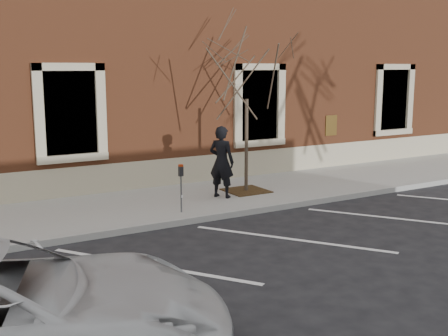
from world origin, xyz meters
TOP-DOWN VIEW (x-y plane):
  - ground at (0.00, 0.00)m, footprint 120.00×120.00m
  - sidewalk_near at (0.00, 1.75)m, footprint 40.00×3.50m
  - curb_near at (0.00, -0.05)m, footprint 40.00×0.12m
  - parking_stripes at (0.00, -2.20)m, footprint 28.00×4.40m
  - building_civic at (0.00, 7.74)m, footprint 40.00×8.62m
  - man at (0.38, 1.38)m, footprint 0.77×0.84m
  - parking_meter at (-1.25, 0.49)m, footprint 0.11×0.08m
  - tree_grate at (1.34, 1.66)m, footprint 1.11×1.11m
  - sapling at (1.34, 1.66)m, footprint 2.82×2.82m

SIDE VIEW (x-z plane):
  - ground at x=0.00m, z-range 0.00..0.00m
  - parking_stripes at x=0.00m, z-range 0.00..0.01m
  - sidewalk_near at x=0.00m, z-range 0.00..0.15m
  - curb_near at x=0.00m, z-range 0.00..0.15m
  - tree_grate at x=1.34m, z-range 0.15..0.18m
  - parking_meter at x=-1.25m, z-range 0.38..1.55m
  - man at x=0.38m, z-range 0.15..2.07m
  - sapling at x=1.34m, z-range 1.09..5.78m
  - building_civic at x=0.00m, z-range 0.00..8.00m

